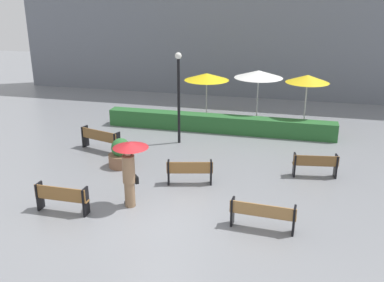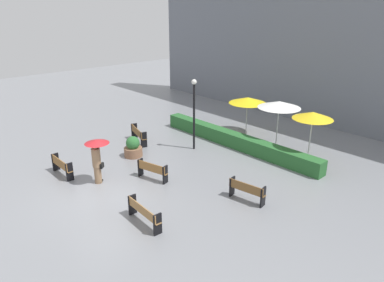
{
  "view_description": "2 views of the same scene",
  "coord_description": "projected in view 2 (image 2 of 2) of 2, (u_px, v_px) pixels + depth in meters",
  "views": [
    {
      "loc": [
        3.69,
        -10.67,
        6.4
      ],
      "look_at": [
        0.16,
        3.62,
        1.17
      ],
      "focal_mm": 40.61,
      "sensor_mm": 36.0,
      "label": 1
    },
    {
      "loc": [
        12.56,
        -6.29,
        7.55
      ],
      "look_at": [
        0.95,
        4.43,
        1.57
      ],
      "focal_mm": 33.82,
      "sensor_mm": 36.0,
      "label": 2
    }
  ],
  "objects": [
    {
      "name": "bench_far_left",
      "position": [
        138.0,
        134.0,
        20.9
      ],
      "size": [
        1.87,
        0.87,
        0.9
      ],
      "color": "brown",
      "rests_on": "ground"
    },
    {
      "name": "bench_near_right",
      "position": [
        143.0,
        212.0,
        13.09
      ],
      "size": [
        1.84,
        0.44,
        0.81
      ],
      "color": "#9E7242",
      "rests_on": "ground"
    },
    {
      "name": "building_facade",
      "position": [
        313.0,
        31.0,
        23.34
      ],
      "size": [
        28.0,
        1.2,
        11.88
      ],
      "primitive_type": "cube",
      "color": "slate",
      "rests_on": "ground"
    },
    {
      "name": "patio_umbrella_yellow_far",
      "position": [
        313.0,
        116.0,
        17.66
      ],
      "size": [
        1.98,
        1.98,
        2.64
      ],
      "color": "silver",
      "rests_on": "ground"
    },
    {
      "name": "patio_umbrella_white",
      "position": [
        279.0,
        105.0,
        19.49
      ],
      "size": [
        2.32,
        2.32,
        2.67
      ],
      "color": "silver",
      "rests_on": "ground"
    },
    {
      "name": "lamp_post",
      "position": [
        194.0,
        107.0,
        19.34
      ],
      "size": [
        0.28,
        0.28,
        3.9
      ],
      "color": "black",
      "rests_on": "ground"
    },
    {
      "name": "hedge_strip",
      "position": [
        235.0,
        140.0,
        20.3
      ],
      "size": [
        10.65,
        0.7,
        0.78
      ],
      "primitive_type": "cube",
      "color": "#28602D",
      "rests_on": "ground"
    },
    {
      "name": "pedestrian_with_umbrella",
      "position": [
        97.0,
        154.0,
        15.84
      ],
      "size": [
        1.07,
        1.07,
        2.07
      ],
      "color": "#8C6B4C",
      "rests_on": "ground"
    },
    {
      "name": "bench_far_right",
      "position": [
        247.0,
        190.0,
        14.63
      ],
      "size": [
        1.59,
        0.57,
        0.84
      ],
      "color": "brown",
      "rests_on": "ground"
    },
    {
      "name": "bench_near_left",
      "position": [
        61.0,
        165.0,
        16.84
      ],
      "size": [
        1.64,
        0.34,
        0.87
      ],
      "color": "olive",
      "rests_on": "ground"
    },
    {
      "name": "patio_umbrella_yellow",
      "position": [
        248.0,
        100.0,
        21.84
      ],
      "size": [
        2.27,
        2.27,
        2.3
      ],
      "color": "silver",
      "rests_on": "ground"
    },
    {
      "name": "ground_plane",
      "position": [
        100.0,
        195.0,
        15.29
      ],
      "size": [
        60.0,
        60.0,
        0.0
      ],
      "primitive_type": "plane",
      "color": "gray"
    },
    {
      "name": "bench_mid_center",
      "position": [
        152.0,
        170.0,
        16.45
      ],
      "size": [
        1.59,
        0.68,
        0.84
      ],
      "color": "olive",
      "rests_on": "ground"
    },
    {
      "name": "planter_pot",
      "position": [
        133.0,
        148.0,
        19.03
      ],
      "size": [
        0.96,
        0.96,
        1.11
      ],
      "color": "brown",
      "rests_on": "ground"
    }
  ]
}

